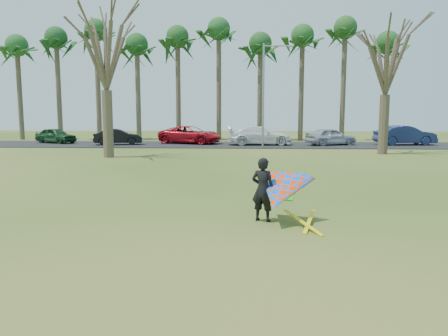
{
  "coord_description": "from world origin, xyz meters",
  "views": [
    {
      "loc": [
        0.73,
        -12.15,
        3.0
      ],
      "look_at": [
        0.0,
        2.0,
        1.1
      ],
      "focal_mm": 35.0,
      "sensor_mm": 36.0,
      "label": 1
    }
  ],
  "objects_px": {
    "car_2": "(190,135)",
    "car_1": "(118,137)",
    "bare_tree_right": "(387,55)",
    "kite_flyer": "(278,192)",
    "streetlight": "(265,90)",
    "bare_tree_left": "(105,45)",
    "car_0": "(56,135)",
    "car_4": "(331,136)",
    "car_5": "(405,135)",
    "car_3": "(260,136)"
  },
  "relations": [
    {
      "from": "car_2",
      "to": "car_4",
      "type": "bearing_deg",
      "value": -76.61
    },
    {
      "from": "bare_tree_left",
      "to": "bare_tree_right",
      "type": "height_order",
      "value": "bare_tree_left"
    },
    {
      "from": "car_1",
      "to": "car_2",
      "type": "height_order",
      "value": "car_2"
    },
    {
      "from": "car_1",
      "to": "car_5",
      "type": "height_order",
      "value": "car_5"
    },
    {
      "from": "car_1",
      "to": "car_0",
      "type": "bearing_deg",
      "value": 63.29
    },
    {
      "from": "car_2",
      "to": "car_1",
      "type": "bearing_deg",
      "value": 123.68
    },
    {
      "from": "bare_tree_left",
      "to": "car_3",
      "type": "bearing_deg",
      "value": 44.55
    },
    {
      "from": "car_0",
      "to": "car_1",
      "type": "bearing_deg",
      "value": -79.95
    },
    {
      "from": "car_5",
      "to": "kite_flyer",
      "type": "xyz_separation_m",
      "value": [
        -12.44,
        -25.99,
        -0.02
      ]
    },
    {
      "from": "bare_tree_right",
      "to": "car_2",
      "type": "height_order",
      "value": "bare_tree_right"
    },
    {
      "from": "streetlight",
      "to": "kite_flyer",
      "type": "xyz_separation_m",
      "value": [
        -0.58,
        -22.79,
        -3.61
      ]
    },
    {
      "from": "car_0",
      "to": "car_1",
      "type": "relative_size",
      "value": 0.98
    },
    {
      "from": "bare_tree_left",
      "to": "car_0",
      "type": "height_order",
      "value": "bare_tree_left"
    },
    {
      "from": "car_5",
      "to": "kite_flyer",
      "type": "bearing_deg",
      "value": 146.59
    },
    {
      "from": "car_5",
      "to": "car_0",
      "type": "bearing_deg",
      "value": 81.03
    },
    {
      "from": "bare_tree_right",
      "to": "streetlight",
      "type": "relative_size",
      "value": 1.15
    },
    {
      "from": "car_0",
      "to": "car_1",
      "type": "xyz_separation_m",
      "value": [
        6.09,
        -1.53,
        -0.01
      ]
    },
    {
      "from": "bare_tree_right",
      "to": "car_0",
      "type": "xyz_separation_m",
      "value": [
        -26.21,
        7.8,
        -5.84
      ]
    },
    {
      "from": "car_2",
      "to": "car_4",
      "type": "xyz_separation_m",
      "value": [
        11.98,
        -1.07,
        -0.04
      ]
    },
    {
      "from": "car_2",
      "to": "car_4",
      "type": "relative_size",
      "value": 1.3
    },
    {
      "from": "streetlight",
      "to": "car_4",
      "type": "bearing_deg",
      "value": 26.44
    },
    {
      "from": "car_3",
      "to": "car_4",
      "type": "bearing_deg",
      "value": -92.09
    },
    {
      "from": "streetlight",
      "to": "car_2",
      "type": "height_order",
      "value": "streetlight"
    },
    {
      "from": "bare_tree_left",
      "to": "car_3",
      "type": "xyz_separation_m",
      "value": [
        9.83,
        9.67,
        -6.07
      ]
    },
    {
      "from": "kite_flyer",
      "to": "bare_tree_left",
      "type": "bearing_deg",
      "value": 121.25
    },
    {
      "from": "bare_tree_left",
      "to": "streetlight",
      "type": "distance_m",
      "value": 12.58
    },
    {
      "from": "bare_tree_left",
      "to": "car_4",
      "type": "relative_size",
      "value": 2.3
    },
    {
      "from": "streetlight",
      "to": "car_2",
      "type": "relative_size",
      "value": 1.46
    },
    {
      "from": "car_2",
      "to": "kite_flyer",
      "type": "distance_m",
      "value": 27.28
    },
    {
      "from": "car_5",
      "to": "car_4",
      "type": "bearing_deg",
      "value": 85.9
    },
    {
      "from": "car_1",
      "to": "car_4",
      "type": "relative_size",
      "value": 0.95
    },
    {
      "from": "car_4",
      "to": "car_5",
      "type": "distance_m",
      "value": 6.25
    },
    {
      "from": "car_4",
      "to": "kite_flyer",
      "type": "relative_size",
      "value": 1.77
    },
    {
      "from": "bare_tree_right",
      "to": "car_3",
      "type": "xyz_separation_m",
      "value": [
        -8.17,
        6.67,
        -5.72
      ]
    },
    {
      "from": "bare_tree_left",
      "to": "car_1",
      "type": "relative_size",
      "value": 2.42
    },
    {
      "from": "bare_tree_right",
      "to": "car_3",
      "type": "relative_size",
      "value": 1.71
    },
    {
      "from": "kite_flyer",
      "to": "car_4",
      "type": "bearing_deg",
      "value": 76.37
    },
    {
      "from": "bare_tree_right",
      "to": "kite_flyer",
      "type": "height_order",
      "value": "bare_tree_right"
    },
    {
      "from": "car_3",
      "to": "car_2",
      "type": "bearing_deg",
      "value": 75.47
    },
    {
      "from": "car_4",
      "to": "kite_flyer",
      "type": "distance_m",
      "value": 26.33
    },
    {
      "from": "car_0",
      "to": "car_5",
      "type": "relative_size",
      "value": 0.8
    },
    {
      "from": "car_4",
      "to": "car_2",
      "type": "bearing_deg",
      "value": 65.11
    },
    {
      "from": "bare_tree_right",
      "to": "kite_flyer",
      "type": "distance_m",
      "value": 21.37
    },
    {
      "from": "bare_tree_left",
      "to": "car_4",
      "type": "distance_m",
      "value": 19.56
    },
    {
      "from": "bare_tree_right",
      "to": "car_3",
      "type": "distance_m",
      "value": 12.0
    },
    {
      "from": "kite_flyer",
      "to": "car_1",
      "type": "bearing_deg",
      "value": 115.04
    },
    {
      "from": "car_1",
      "to": "car_4",
      "type": "height_order",
      "value": "car_4"
    },
    {
      "from": "car_2",
      "to": "bare_tree_right",
      "type": "bearing_deg",
      "value": -100.48
    },
    {
      "from": "streetlight",
      "to": "car_5",
      "type": "relative_size",
      "value": 1.62
    },
    {
      "from": "car_4",
      "to": "car_0",
      "type": "bearing_deg",
      "value": 67.84
    }
  ]
}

